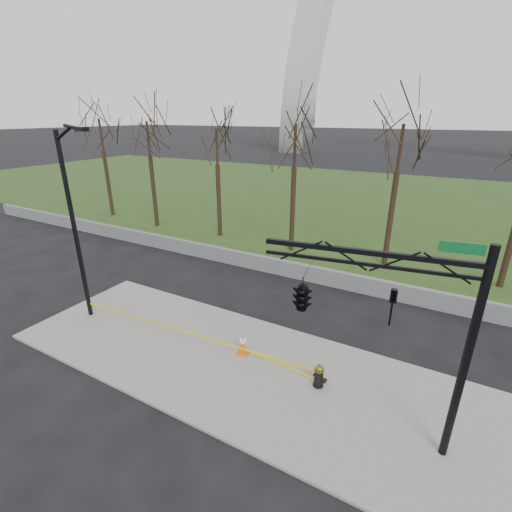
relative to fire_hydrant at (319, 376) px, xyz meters
The scene contains 10 objects.
ground 3.00m from the fire_hydrant, behind, with size 500.00×500.00×0.00m, color black.
sidewalk 2.99m from the fire_hydrant, behind, with size 18.00×6.00×0.10m, color slate.
grass_strip 29.85m from the fire_hydrant, 95.65° to the left, with size 120.00×40.00×0.06m, color #293E16.
guardrail 8.24m from the fire_hydrant, 110.90° to the left, with size 60.00×0.30×0.90m, color #59595B.
tree_row 12.35m from the fire_hydrant, 90.85° to the left, with size 51.53×4.00×8.88m.
fire_hydrant is the anchor object (origin of this frame).
traffic_cone 3.12m from the fire_hydrant, behind, with size 0.50×0.50×0.79m.
street_light 11.20m from the fire_hydrant, behind, with size 2.37×0.60×8.21m.
traffic_signal_mast 3.92m from the fire_hydrant, 66.66° to the right, with size 5.04×2.54×6.00m.
caution_tape 4.46m from the fire_hydrant, behind, with size 10.58×0.90×0.44m.
Camera 1 is at (5.77, -9.06, 8.51)m, focal length 25.28 mm.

